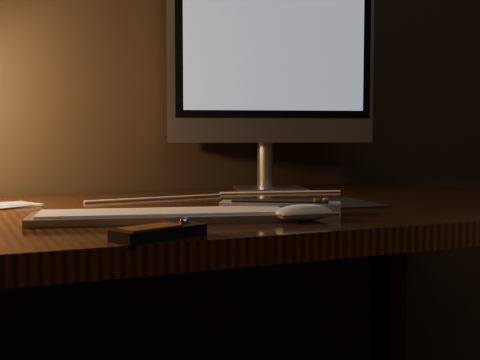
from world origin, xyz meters
name	(u,v)px	position (x,y,z in m)	size (l,w,h in m)	color
desk	(158,270)	(0.00, 1.93, 0.62)	(1.60, 0.75, 0.75)	#3D1E0D
monitor	(271,62)	(0.35, 2.12, 1.06)	(0.49, 0.18, 0.52)	silver
keyboard	(163,215)	(-0.06, 1.69, 0.76)	(0.41, 0.12, 0.02)	silver
mousepad	(316,204)	(0.28, 1.80, 0.75)	(0.23, 0.18, 0.00)	black
mouse	(304,215)	(0.14, 1.60, 0.76)	(0.10, 0.05, 0.02)	white
media_remote	(159,232)	(-0.12, 1.52, 0.76)	(0.14, 0.09, 0.02)	black
tv_remote	(280,207)	(0.15, 1.69, 0.76)	(0.20, 0.15, 0.03)	gray
papers	(7,205)	(-0.27, 2.00, 0.75)	(0.11, 0.07, 0.01)	white
cable	(223,196)	(0.18, 2.02, 0.75)	(0.01, 0.01, 0.59)	white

